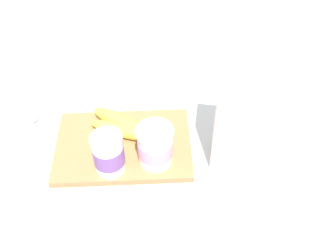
# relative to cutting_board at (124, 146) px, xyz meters

# --- Properties ---
(ground_plane) EXTENTS (2.40, 2.40, 0.00)m
(ground_plane) POSITION_rel_cutting_board_xyz_m (0.00, 0.00, -0.01)
(ground_plane) COLOR silver
(cutting_board) EXTENTS (0.30, 0.20, 0.02)m
(cutting_board) POSITION_rel_cutting_board_xyz_m (0.00, 0.00, 0.00)
(cutting_board) COLOR #A37A4C
(cutting_board) RESTS_ON ground_plane
(cereal_box) EXTENTS (0.20, 0.11, 0.29)m
(cereal_box) POSITION_rel_cutting_board_xyz_m (-0.28, 0.05, 0.14)
(cereal_box) COLOR white
(cereal_box) RESTS_ON ground_plane
(yogurt_cup_front) EXTENTS (0.08, 0.08, 0.09)m
(yogurt_cup_front) POSITION_rel_cutting_board_xyz_m (-0.07, 0.05, 0.05)
(yogurt_cup_front) COLOR white
(yogurt_cup_front) RESTS_ON cutting_board
(yogurt_cup_back) EXTENTS (0.06, 0.06, 0.09)m
(yogurt_cup_back) POSITION_rel_cutting_board_xyz_m (0.02, 0.07, 0.05)
(yogurt_cup_back) COLOR white
(yogurt_cup_back) RESTS_ON cutting_board
(banana_bunch) EXTENTS (0.16, 0.12, 0.04)m
(banana_bunch) POSITION_rel_cutting_board_xyz_m (-0.00, -0.03, 0.03)
(banana_bunch) COLOR #EBDC49
(banana_bunch) RESTS_ON cutting_board
(spoon) EXTENTS (0.03, 0.13, 0.01)m
(spoon) POSITION_rel_cutting_board_xyz_m (0.22, -0.07, -0.00)
(spoon) COLOR silver
(spoon) RESTS_ON ground_plane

